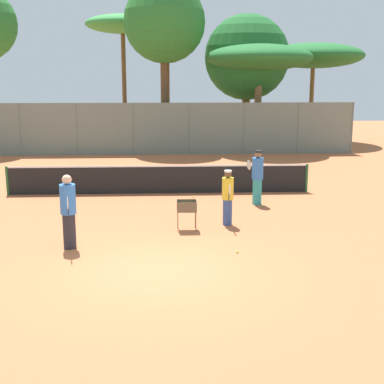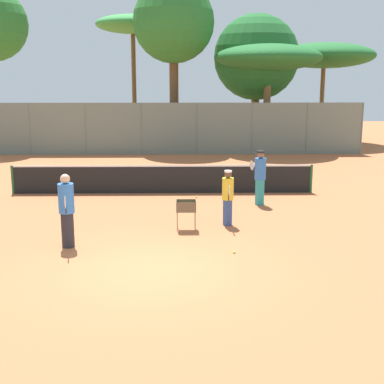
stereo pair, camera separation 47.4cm
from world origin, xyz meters
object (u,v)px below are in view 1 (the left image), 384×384
at_px(player_red_cap, 257,177).
at_px(parked_car, 134,138).
at_px(tennis_net, 159,179).
at_px(ball_cart, 187,208).
at_px(player_white_outfit, 68,211).
at_px(player_yellow_shirt, 228,197).

relative_size(player_red_cap, parked_car, 0.44).
distance_m(tennis_net, ball_cart, 4.97).
bearing_deg(player_red_cap, player_white_outfit, 105.38).
height_order(player_yellow_shirt, parked_car, player_yellow_shirt).
xyz_separation_m(player_white_outfit, player_yellow_shirt, (4.28, 1.99, -0.13)).
relative_size(tennis_net, player_red_cap, 6.08).
bearing_deg(player_white_outfit, tennis_net, 151.10).
relative_size(tennis_net, player_white_outfit, 5.89).
distance_m(player_white_outfit, player_red_cap, 7.21).
xyz_separation_m(player_red_cap, parked_car, (-5.03, 14.46, -0.30)).
xyz_separation_m(player_red_cap, ball_cart, (-2.53, -3.03, -0.33)).
xyz_separation_m(tennis_net, ball_cart, (0.85, -4.89, 0.07)).
xyz_separation_m(player_yellow_shirt, parked_car, (-3.72, 17.02, -0.19)).
distance_m(tennis_net, player_white_outfit, 6.79).
height_order(tennis_net, ball_cart, tennis_net).
bearing_deg(player_red_cap, ball_cart, 116.36).
bearing_deg(player_yellow_shirt, parked_car, -167.28).
distance_m(player_red_cap, parked_car, 15.32).
xyz_separation_m(tennis_net, player_red_cap, (3.38, -1.86, 0.40)).
bearing_deg(tennis_net, player_white_outfit, -109.02).
bearing_deg(ball_cart, player_yellow_shirt, 21.30).
height_order(player_white_outfit, ball_cart, player_white_outfit).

